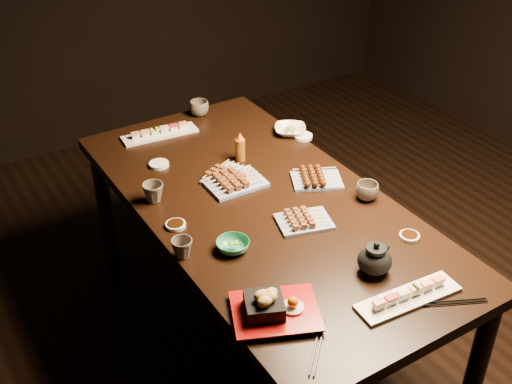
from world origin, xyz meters
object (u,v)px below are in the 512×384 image
Objects in this scene: teapot at (375,257)px; yakitori_plate_right at (304,218)px; sushi_platter_far at (160,131)px; dining_table at (262,275)px; yakitori_plate_left at (228,173)px; edamame_bowl_cream at (290,130)px; tempura_tray at (276,303)px; edamame_bowl_green at (233,246)px; teacup_far_left at (153,193)px; condiment_bottle at (240,146)px; sushi_platter_near at (409,294)px; teacup_far_right at (199,108)px; teacup_mid_right at (367,191)px; yakitori_plate_center at (235,178)px; teacup_near_left at (182,248)px.

yakitori_plate_right is at bearing 80.62° from teapot.
sushi_platter_far is 1.30m from teapot.
dining_table is 8.84× the size of yakitori_plate_left.
edamame_bowl_cream is (0.37, 0.63, -0.01)m from yakitori_plate_right.
yakitori_plate_right is 0.51m from tempura_tray.
teacup_far_left is (-0.11, 0.44, 0.02)m from edamame_bowl_green.
edamame_bowl_cream is at bearing 15.33° from condiment_bottle.
yakitori_plate_right is 1.37× the size of edamame_bowl_cream.
edamame_bowl_green is at bearing 118.91° from teapot.
tempura_tray is at bearing 86.64° from sushi_platter_far.
yakitori_plate_left is 0.83m from tempura_tray.
sushi_platter_near is 1.06m from teacup_far_left.
teacup_far_right reaches higher than sushi_platter_near.
sushi_platter_near is (0.10, -0.72, 0.40)m from dining_table.
teacup_mid_right is at bearing -70.90° from yakitori_plate_left.
yakitori_plate_right is 0.44m from yakitori_plate_left.
sushi_platter_far is 1.77× the size of yakitori_plate_right.
dining_table is 8.98× the size of yakitori_plate_right.
teacup_far_right is (0.18, 0.66, 0.01)m from yakitori_plate_center.
yakitori_plate_left is at bearing -156.20° from edamame_bowl_cream.
teacup_mid_right is at bearing -4.33° from teacup_near_left.
teacup_mid_right reaches higher than sushi_platter_near.
yakitori_plate_center is at bearing -150.47° from edamame_bowl_cream.
teapot is (0.09, -0.56, 0.43)m from dining_table.
teacup_near_left is at bearing -153.27° from dining_table.
teacup_near_left is (-0.39, -0.31, 0.01)m from yakitori_plate_center.
sushi_platter_near is 1.35× the size of tempura_tray.
teapot reaches higher than yakitori_plate_center.
teapot is at bearing -71.89° from dining_table.
teacup_far_left is at bearing 104.40° from teapot.
teacup_far_right is at bearing 48.99° from teacup_far_left.
edamame_bowl_cream is (0.45, 0.20, -0.01)m from yakitori_plate_left.
teacup_mid_right reaches higher than edamame_bowl_cream.
sushi_platter_far is 4.22× the size of teacup_far_left.
teacup_mid_right is at bearing -41.88° from yakitori_plate_center.
teacup_far_right is at bearing 92.39° from sushi_platter_near.
sushi_platter_far is at bearing -160.17° from teacup_far_right.
condiment_bottle is (0.10, 0.33, 0.44)m from dining_table.
dining_table is 18.99× the size of teacup_far_right.
sushi_platter_near is 0.52m from yakitori_plate_right.
yakitori_plate_left reaches higher than edamame_bowl_green.
condiment_bottle is (-0.27, 0.53, 0.03)m from teacup_mid_right.
yakitori_plate_right is at bearing -179.35° from teacup_mid_right.
teacup_far_right is 0.49m from condiment_bottle.
sushi_platter_far is at bearing 99.61° from yakitori_plate_center.
yakitori_plate_right is at bearing 98.78° from sushi_platter_near.
edamame_bowl_green is 1.10m from teacup_far_right.
teacup_far_right is (0.09, 1.03, 0.01)m from yakitori_plate_right.
sushi_platter_near is 1.55m from teacup_far_right.
yakitori_plate_left is 0.54m from teacup_near_left.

